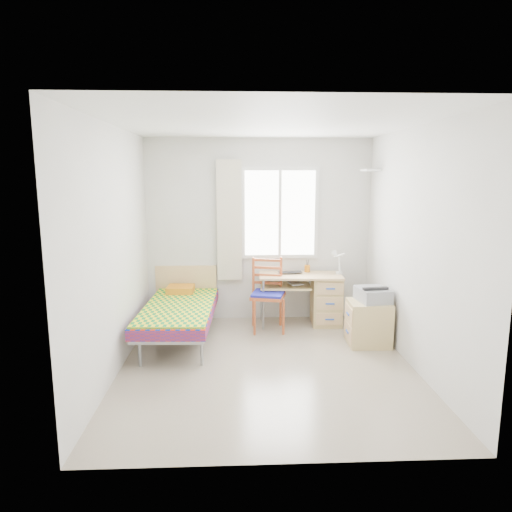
{
  "coord_description": "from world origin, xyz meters",
  "views": [
    {
      "loc": [
        -0.33,
        -4.75,
        2.08
      ],
      "look_at": [
        -0.09,
        0.55,
        1.14
      ],
      "focal_mm": 32.0,
      "sensor_mm": 36.0,
      "label": 1
    }
  ],
  "objects": [
    {
      "name": "ceiling",
      "position": [
        0.0,
        0.0,
        2.6
      ],
      "size": [
        3.5,
        3.5,
        0.0
      ],
      "primitive_type": "plane",
      "rotation": [
        3.14,
        0.0,
        0.0
      ],
      "color": "white",
      "rests_on": "wall_back"
    },
    {
      "name": "wall_left",
      "position": [
        -1.6,
        0.0,
        1.3
      ],
      "size": [
        0.0,
        3.5,
        3.5
      ],
      "primitive_type": "plane",
      "rotation": [
        1.57,
        0.0,
        1.57
      ],
      "color": "silver",
      "rests_on": "ground"
    },
    {
      "name": "cabinet",
      "position": [
        1.3,
        0.6,
        0.27
      ],
      "size": [
        0.52,
        0.46,
        0.55
      ],
      "rotation": [
        0.0,
        0.0,
        -0.03
      ],
      "color": "tan",
      "rests_on": "floor"
    },
    {
      "name": "task_lamp",
      "position": [
        1.06,
        1.34,
        0.94
      ],
      "size": [
        0.21,
        0.31,
        0.37
      ],
      "rotation": [
        0.0,
        0.0,
        -0.2
      ],
      "color": "white",
      "rests_on": "desk"
    },
    {
      "name": "desk",
      "position": [
        0.87,
        1.44,
        0.39
      ],
      "size": [
        1.18,
        0.59,
        0.72
      ],
      "rotation": [
        0.0,
        0.0,
        -0.06
      ],
      "color": "tan",
      "rests_on": "floor"
    },
    {
      "name": "printer",
      "position": [
        1.35,
        0.62,
        0.64
      ],
      "size": [
        0.41,
        0.45,
        0.18
      ],
      "rotation": [
        0.0,
        0.0,
        0.14
      ],
      "color": "#95969C",
      "rests_on": "cabinet"
    },
    {
      "name": "pen_cup",
      "position": [
        0.69,
        1.6,
        0.77
      ],
      "size": [
        0.09,
        0.09,
        0.1
      ],
      "primitive_type": "cylinder",
      "rotation": [
        0.0,
        0.0,
        -0.1
      ],
      "color": "orange",
      "rests_on": "desk"
    },
    {
      "name": "floating_shelf",
      "position": [
        1.49,
        1.4,
        2.15
      ],
      "size": [
        0.2,
        0.32,
        0.03
      ],
      "primitive_type": "cube",
      "color": "white",
      "rests_on": "wall_right"
    },
    {
      "name": "floor",
      "position": [
        0.0,
        0.0,
        0.0
      ],
      "size": [
        3.5,
        3.5,
        0.0
      ],
      "primitive_type": "plane",
      "color": "#BCAD93",
      "rests_on": "ground"
    },
    {
      "name": "bed",
      "position": [
        -1.06,
        0.93,
        0.39
      ],
      "size": [
        0.94,
        1.88,
        0.8
      ],
      "rotation": [
        0.0,
        0.0,
        -0.04
      ],
      "color": "gray",
      "rests_on": "floor"
    },
    {
      "name": "wall_back",
      "position": [
        0.0,
        1.75,
        1.3
      ],
      "size": [
        3.2,
        0.0,
        3.2
      ],
      "primitive_type": "plane",
      "rotation": [
        1.57,
        0.0,
        0.0
      ],
      "color": "silver",
      "rests_on": "ground"
    },
    {
      "name": "curtain",
      "position": [
        -0.42,
        1.68,
        1.45
      ],
      "size": [
        0.35,
        0.05,
        1.7
      ],
      "primitive_type": "cube",
      "color": "beige",
      "rests_on": "wall_back"
    },
    {
      "name": "wall_right",
      "position": [
        1.6,
        0.0,
        1.3
      ],
      "size": [
        0.0,
        3.5,
        3.5
      ],
      "primitive_type": "plane",
      "rotation": [
        1.57,
        0.0,
        -1.57
      ],
      "color": "silver",
      "rests_on": "ground"
    },
    {
      "name": "chair",
      "position": [
        0.11,
        1.24,
        0.55
      ],
      "size": [
        0.52,
        0.52,
        0.99
      ],
      "rotation": [
        0.0,
        0.0,
        -0.25
      ],
      "color": "#A4421F",
      "rests_on": "floor"
    },
    {
      "name": "window",
      "position": [
        0.3,
        1.73,
        1.55
      ],
      "size": [
        1.1,
        0.04,
        1.3
      ],
      "color": "white",
      "rests_on": "wall_back"
    },
    {
      "name": "laptop",
      "position": [
        0.43,
        1.45,
        0.73
      ],
      "size": [
        0.35,
        0.25,
        0.03
      ],
      "primitive_type": "imported",
      "rotation": [
        0.0,
        0.0,
        0.09
      ],
      "color": "black",
      "rests_on": "desk"
    },
    {
      "name": "book",
      "position": [
        0.41,
        1.42,
        0.59
      ],
      "size": [
        0.22,
        0.26,
        0.02
      ],
      "primitive_type": "imported",
      "rotation": [
        0.0,
        0.0,
        0.22
      ],
      "color": "gray",
      "rests_on": "desk"
    }
  ]
}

